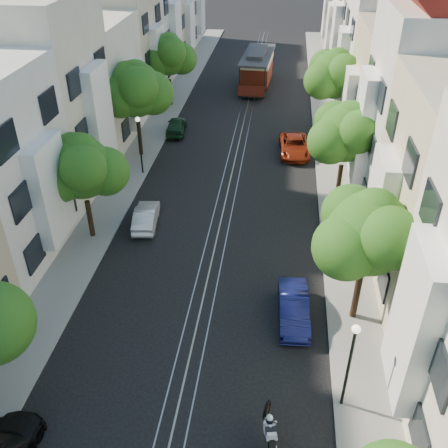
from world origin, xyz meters
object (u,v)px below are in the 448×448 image
(parked_car_e_mid, at_px, (294,308))
(parked_car_w_mid, at_px, (146,216))
(tree_w_b, at_px, (82,169))
(tree_e_d, at_px, (335,76))
(parked_car_e_far, at_px, (294,146))
(lamp_west, at_px, (139,137))
(tree_w_c, at_px, (136,91))
(tree_w_d, at_px, (169,56))
(lamp_east, at_px, (351,355))
(cable_car, at_px, (257,67))
(tree_e_c, at_px, (347,134))
(sportbike_rider, at_px, (270,431))
(parked_car_w_far, at_px, (176,126))
(tree_e_b, at_px, (370,235))

(parked_car_e_mid, distance_m, parked_car_w_mid, 11.25)
(tree_w_b, bearing_deg, parked_car_e_mid, -24.98)
(tree_e_d, bearing_deg, parked_car_e_far, -123.96)
(lamp_west, height_order, parked_car_e_mid, lamp_west)
(tree_w_b, height_order, tree_w_c, tree_w_c)
(tree_w_d, xyz_separation_m, lamp_east, (13.44, -31.98, -1.75))
(tree_w_c, relative_size, tree_w_d, 1.09)
(lamp_west, height_order, cable_car, lamp_west)
(tree_e_c, xyz_separation_m, cable_car, (-6.76, 22.49, -2.58))
(tree_w_c, distance_m, parked_car_e_far, 12.48)
(sportbike_rider, bearing_deg, parked_car_w_far, 96.94)
(tree_e_c, bearing_deg, tree_w_d, 131.99)
(tree_e_d, relative_size, lamp_east, 1.65)
(sportbike_rider, relative_size, parked_car_e_mid, 0.51)
(tree_e_d, xyz_separation_m, sportbike_rider, (-3.69, -28.97, -4.08))
(lamp_west, relative_size, parked_car_w_mid, 1.15)
(lamp_west, distance_m, cable_car, 21.58)
(tree_w_b, height_order, parked_car_w_far, tree_w_b)
(lamp_east, bearing_deg, tree_e_c, 86.56)
(tree_w_c, height_order, tree_w_d, tree_w_c)
(lamp_east, bearing_deg, tree_w_c, 122.65)
(tree_w_c, relative_size, parked_car_e_mid, 1.82)
(tree_e_b, xyz_separation_m, lamp_west, (-13.56, 13.02, -1.89))
(sportbike_rider, bearing_deg, parked_car_e_far, 77.04)
(tree_e_b, height_order, parked_car_e_mid, tree_e_b)
(tree_e_b, bearing_deg, cable_car, 101.41)
(tree_w_c, relative_size, parked_car_w_far, 1.86)
(tree_e_c, xyz_separation_m, lamp_east, (-0.96, -15.98, -1.75))
(tree_w_b, distance_m, tree_w_c, 11.02)
(lamp_west, bearing_deg, parked_car_e_far, 23.83)
(cable_car, xyz_separation_m, parked_car_w_mid, (-4.90, -26.86, -1.42))
(parked_car_e_mid, bearing_deg, parked_car_w_far, 111.73)
(tree_e_b, relative_size, lamp_west, 1.61)
(tree_w_d, height_order, parked_car_w_mid, tree_w_d)
(tree_e_b, relative_size, cable_car, 0.74)
(tree_e_d, relative_size, tree_w_c, 0.97)
(cable_car, relative_size, parked_car_e_far, 1.93)
(cable_car, bearing_deg, parked_car_e_mid, -79.97)
(tree_e_c, bearing_deg, lamp_west, 171.51)
(tree_w_b, height_order, cable_car, tree_w_b)
(lamp_east, height_order, cable_car, lamp_east)
(tree_e_c, bearing_deg, sportbike_rider, -101.60)
(lamp_east, xyz_separation_m, lamp_west, (-12.60, 18.00, 0.00))
(cable_car, distance_m, parked_car_e_mid, 34.12)
(tree_w_d, bearing_deg, tree_w_c, -90.00)
(cable_car, height_order, parked_car_e_mid, cable_car)
(tree_e_d, xyz_separation_m, lamp_east, (-0.96, -26.98, -2.02))
(lamp_east, bearing_deg, tree_w_d, 112.80)
(parked_car_e_mid, relative_size, parked_car_w_far, 1.02)
(tree_w_c, bearing_deg, parked_car_e_mid, -54.83)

